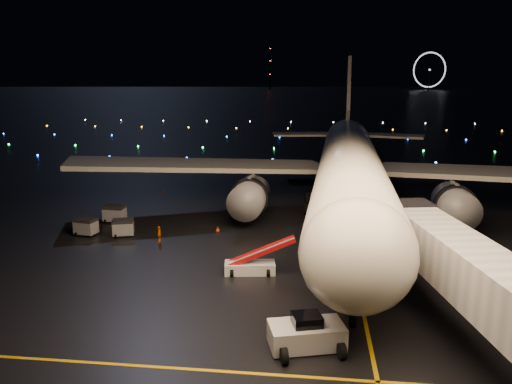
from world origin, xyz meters
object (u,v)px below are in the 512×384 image
at_px(pushback_tug, 307,331).
at_px(baggage_cart_2, 115,214).
at_px(baggage_cart_1, 86,227).
at_px(airliner, 350,131).
at_px(belt_loader, 250,256).
at_px(crew_c, 159,234).
at_px(baggage_cart_0, 123,228).

xyz_separation_m(pushback_tug, baggage_cart_2, (-21.50, 24.05, -0.10)).
distance_m(pushback_tug, baggage_cart_1, 29.60).
relative_size(pushback_tug, baggage_cart_2, 1.97).
bearing_deg(airliner, pushback_tug, -94.88).
distance_m(baggage_cart_1, baggage_cart_2, 4.99).
height_order(airliner, baggage_cart_1, airliner).
bearing_deg(belt_loader, baggage_cart_1, 147.21).
distance_m(airliner, crew_c, 25.12).
height_order(airliner, belt_loader, airliner).
bearing_deg(pushback_tug, baggage_cart_1, 124.24).
distance_m(airliner, belt_loader, 24.23).
distance_m(crew_c, baggage_cart_0, 4.39).
relative_size(pushback_tug, belt_loader, 0.73).
xyz_separation_m(baggage_cart_1, baggage_cart_2, (1.04, 4.88, 0.07)).
distance_m(belt_loader, baggage_cart_0, 16.18).
bearing_deg(baggage_cart_0, crew_c, -35.26).
bearing_deg(airliner, belt_loader, -110.66).
xyz_separation_m(baggage_cart_0, baggage_cart_2, (-2.83, 4.75, 0.07)).
distance_m(airliner, pushback_tug, 33.39).
relative_size(airliner, crew_c, 41.83).
xyz_separation_m(airliner, baggage_cart_1, (-26.89, -12.82, -8.64)).
distance_m(crew_c, baggage_cart_2, 9.32).
xyz_separation_m(belt_loader, baggage_cart_2, (-16.73, 13.00, -0.51)).
height_order(airliner, crew_c, airliner).
height_order(pushback_tug, belt_loader, belt_loader).
relative_size(baggage_cart_0, baggage_cart_1, 0.99).
height_order(baggage_cart_1, baggage_cart_2, baggage_cart_2).
xyz_separation_m(pushback_tug, baggage_cart_0, (-18.67, 19.31, -0.17)).
xyz_separation_m(crew_c, baggage_cart_1, (-8.03, 1.29, 0.07)).
height_order(belt_loader, baggage_cart_2, belt_loader).
relative_size(airliner, baggage_cart_0, 32.90).
height_order(pushback_tug, crew_c, pushback_tug).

